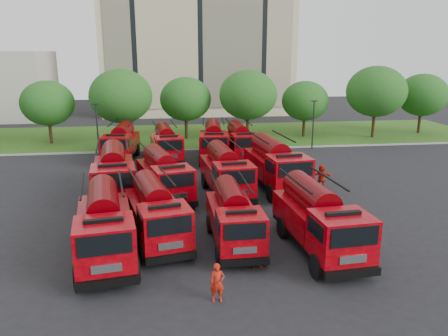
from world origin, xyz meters
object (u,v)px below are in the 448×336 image
Objects in this scene: fire_truck_1 at (156,213)px; fire_truck_3 at (319,219)px; fire_truck_2 at (233,217)px; fire_truck_8 at (121,143)px; fire_truck_7 at (275,165)px; firefighter_1 at (259,268)px; fire_truck_6 at (226,172)px; fire_truck_11 at (240,141)px; firefighter_2 at (340,244)px; firefighter_0 at (217,301)px; fire_truck_10 at (213,142)px; fire_truck_5 at (164,175)px; fire_truck_4 at (114,174)px; fire_truck_0 at (105,226)px; firefighter_5 at (321,188)px; firefighter_4 at (117,209)px; fire_truck_9 at (166,144)px; firefighter_3 at (294,225)px.

fire_truck_1 is 8.59m from fire_truck_3.
fire_truck_2 is 21.20m from fire_truck_8.
firefighter_1 is (-3.68, -12.20, -1.84)m from fire_truck_7.
fire_truck_6 is (4.74, 7.44, 0.08)m from fire_truck_1.
fire_truck_8 is at bearing 175.52° from fire_truck_11.
firefighter_1 is at bearing 84.17° from firefighter_2.
firefighter_0 is 3.45m from firefighter_1.
fire_truck_7 is 10.35m from fire_truck_10.
fire_truck_8 reaches higher than fire_truck_5.
fire_truck_4 reaches higher than fire_truck_2.
fire_truck_11 is at bearing 69.84° from fire_truck_6.
fire_truck_0 is 21.18m from fire_truck_10.
firefighter_5 is (15.14, 0.75, -1.81)m from fire_truck_4.
firefighter_4 is (-2.70, 5.30, -1.62)m from fire_truck_1.
firefighter_2 is at bearing -85.75° from fire_truck_11.
fire_truck_0 is at bearing -105.98° from fire_truck_10.
fire_truck_11 is (7.21, 11.19, -0.04)m from fire_truck_5.
firefighter_2 is at bearing 87.64° from firefighter_5.
fire_truck_9 is 4.48× the size of firefighter_3.
fire_truck_2 is 4.53× the size of firefighter_1.
fire_truck_8 is at bearing 86.81° from fire_truck_4.
firefighter_2 is at bearing -71.23° from fire_truck_9.
fire_truck_9 is 4.05× the size of firefighter_5.
fire_truck_0 is at bearing -133.59° from fire_truck_6.
firefighter_3 is (3.31, -6.24, -1.70)m from fire_truck_6.
firefighter_2 is (9.41, -8.83, -1.67)m from fire_truck_5.
firefighter_3 is 0.90× the size of firefighter_5.
fire_truck_7 is 1.11× the size of fire_truck_8.
fire_truck_3 is 20.60m from fire_truck_11.
firefighter_0 is at bearing -106.07° from fire_truck_2.
fire_truck_6 is 10.63m from fire_truck_10.
fire_truck_0 reaches higher than fire_truck_5.
fire_truck_6 is 7.57m from firefighter_5.
fire_truck_9 is at bearing -4.31° from firefighter_2.
firefighter_1 is (4.93, -3.80, -1.62)m from fire_truck_1.
fire_truck_5 is 12.36m from fire_truck_8.
fire_truck_3 is 20.58m from fire_truck_10.
fire_truck_11 reaches higher than firefighter_3.
fire_truck_4 is 7.79m from fire_truck_6.
firefighter_1 is at bearing -98.85° from fire_truck_11.
firefighter_5 is at bearing -47.14° from fire_truck_9.
fire_truck_2 is 0.91× the size of fire_truck_9.
firefighter_2 is at bearing -57.89° from fire_truck_5.
fire_truck_0 is 11.70m from fire_truck_6.
fire_truck_6 is at bearing -139.02° from firefighter_4.
firefighter_4 is (-0.25, 7.09, -1.73)m from fire_truck_0.
fire_truck_4 reaches higher than firefighter_2.
fire_truck_3 is (4.20, -1.35, 0.20)m from fire_truck_2.
fire_truck_6 is 7.93m from firefighter_4.
fire_truck_3 is 24.24m from fire_truck_8.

